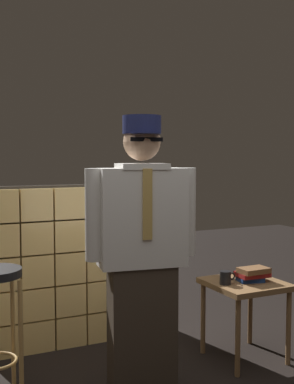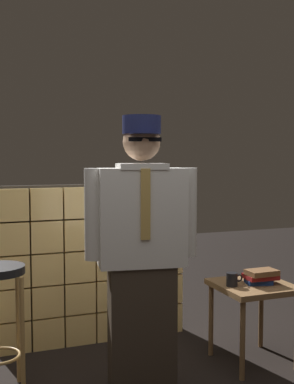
% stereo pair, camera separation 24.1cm
% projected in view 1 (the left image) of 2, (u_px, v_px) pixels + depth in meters
% --- Properties ---
extents(glass_block_wall, '(1.54, 0.10, 1.29)m').
position_uv_depth(glass_block_wall, '(85.00, 266.00, 3.82)').
color(glass_block_wall, '#F2C672').
rests_on(glass_block_wall, ground).
extents(standing_person, '(0.69, 0.33, 1.73)m').
position_uv_depth(standing_person, '(142.00, 254.00, 2.92)').
color(standing_person, '#382D23').
rests_on(standing_person, ground).
extents(side_table, '(0.52, 0.52, 0.58)m').
position_uv_depth(side_table, '(245.00, 292.00, 3.53)').
color(side_table, brown).
rests_on(side_table, ground).
extents(book_stack, '(0.24, 0.18, 0.10)m').
position_uv_depth(book_stack, '(252.00, 274.00, 3.52)').
color(book_stack, navy).
rests_on(book_stack, side_table).
extents(coffee_mug, '(0.13, 0.08, 0.09)m').
position_uv_depth(coffee_mug, '(226.00, 278.00, 3.44)').
color(coffee_mug, black).
rests_on(coffee_mug, side_table).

